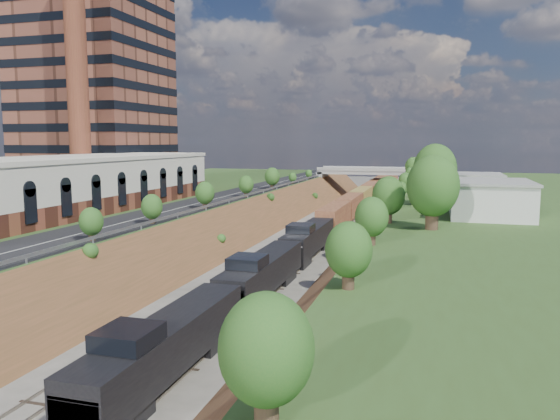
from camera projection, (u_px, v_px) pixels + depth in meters
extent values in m
cube|color=#385322|center=(115.00, 212.00, 88.79)|extent=(44.00, 180.00, 5.00)
cube|color=brown|center=(242.00, 233.00, 83.01)|extent=(10.00, 180.00, 10.00)
cube|color=brown|center=(388.00, 241.00, 76.93)|extent=(10.00, 180.00, 10.00)
cube|color=gray|center=(295.00, 235.00, 80.68)|extent=(1.58, 180.00, 0.18)
cube|color=gray|center=(330.00, 237.00, 79.24)|extent=(1.58, 180.00, 0.18)
cube|color=black|center=(214.00, 200.00, 83.62)|extent=(8.00, 180.00, 0.10)
cube|color=#99999E|center=(239.00, 197.00, 82.43)|extent=(0.06, 171.00, 0.30)
cube|color=brown|center=(46.00, 206.00, 65.99)|extent=(14.00, 62.00, 2.20)
cube|color=beige|center=(45.00, 180.00, 65.58)|extent=(14.00, 62.00, 4.30)
cube|color=beige|center=(44.00, 160.00, 65.28)|extent=(14.30, 62.30, 0.50)
cube|color=brown|center=(94.00, 70.00, 100.19)|extent=(22.00, 22.00, 44.00)
cylinder|color=brown|center=(77.00, 68.00, 82.98)|extent=(3.20, 3.20, 40.00)
cube|color=gray|center=(322.00, 183.00, 141.83)|extent=(1.50, 8.00, 6.20)
cube|color=gray|center=(413.00, 185.00, 135.47)|extent=(1.50, 8.00, 6.20)
cube|color=gray|center=(367.00, 172.00, 138.26)|extent=(24.00, 8.00, 1.00)
cube|color=gray|center=(365.00, 170.00, 134.35)|extent=(24.00, 0.30, 0.80)
cube|color=gray|center=(369.00, 168.00, 141.97)|extent=(24.00, 0.30, 0.80)
cube|color=silver|center=(490.00, 200.00, 64.97)|extent=(9.00, 12.00, 4.00)
cube|color=silver|center=(474.00, 187.00, 86.09)|extent=(8.00, 10.00, 3.60)
cylinder|color=#473323|center=(432.00, 217.00, 55.42)|extent=(1.30, 1.30, 2.62)
ellipsoid|color=#2A5E21|center=(433.00, 186.00, 55.02)|extent=(5.25, 5.25, 6.30)
cylinder|color=#473323|center=(62.00, 244.00, 44.42)|extent=(0.66, 0.66, 1.22)
ellipsoid|color=#2A5E21|center=(61.00, 226.00, 44.24)|extent=(2.45, 2.45, 2.94)
cube|color=black|center=(114.00, 418.00, 26.72)|extent=(2.40, 4.00, 0.90)
cube|color=black|center=(167.00, 343.00, 31.79)|extent=(2.85, 17.12, 2.69)
cube|color=black|center=(94.00, 407.00, 25.12)|extent=(2.62, 3.00, 1.80)
cube|color=silver|center=(93.00, 386.00, 24.99)|extent=(2.62, 3.00, 0.15)
cube|color=black|center=(128.00, 336.00, 27.69)|extent=(2.80, 3.10, 0.90)
cube|color=black|center=(263.00, 272.00, 49.05)|extent=(2.85, 17.12, 2.69)
cube|color=black|center=(309.00, 238.00, 66.31)|extent=(2.85, 17.12, 2.69)
cube|color=brown|center=(375.00, 188.00, 133.54)|extent=(2.85, 122.12, 3.42)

